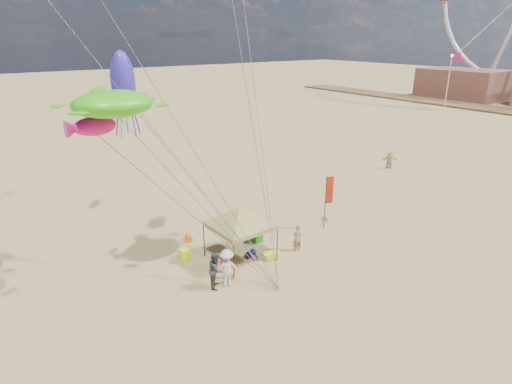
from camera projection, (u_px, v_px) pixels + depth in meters
ground at (294, 292)px, 19.54m from camera, size 280.00×280.00×0.00m
canopy_tent at (240, 209)px, 21.47m from camera, size 5.51×5.51×3.40m
feather_flag at (328, 194)px, 25.32m from camera, size 0.49×0.17×3.32m
cooler_red at (227, 264)px, 21.56m from camera, size 0.54×0.38×0.38m
cooler_blue at (251, 224)px, 26.12m from camera, size 0.54×0.38×0.38m
bag_navy at (251, 254)px, 22.58m from camera, size 0.69×0.54×0.36m
bag_orange at (189, 238)px, 24.34m from camera, size 0.54×0.69×0.36m
chair_green at (257, 236)px, 24.19m from camera, size 0.50×0.50×0.70m
chair_yellow at (185, 255)px, 22.04m from camera, size 0.50×0.50×0.70m
crate_grey at (259, 257)px, 22.30m from camera, size 0.34×0.30×0.28m
beach_cart at (272, 255)px, 22.43m from camera, size 0.90×0.50×0.24m
person_near_a at (297, 237)px, 23.02m from camera, size 0.60×0.42×1.57m
person_near_b at (216, 270)px, 19.67m from camera, size 1.04×1.08×1.76m
person_near_c at (227, 268)px, 19.70m from camera, size 1.38×1.07×1.88m
person_far_c at (390, 160)px, 37.37m from camera, size 1.42×1.18×1.53m
building_north at (463, 84)px, 78.39m from camera, size 10.00×14.00×5.20m
lamp_north at (450, 72)px, 67.72m from camera, size 0.50×0.50×8.25m
turtle_kite at (113, 104)px, 16.74m from camera, size 3.98×3.65×1.07m
fish_kite at (95, 126)px, 17.23m from camera, size 1.95×1.47×0.78m
squid_kite at (123, 83)px, 19.72m from camera, size 1.33×1.33×2.93m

